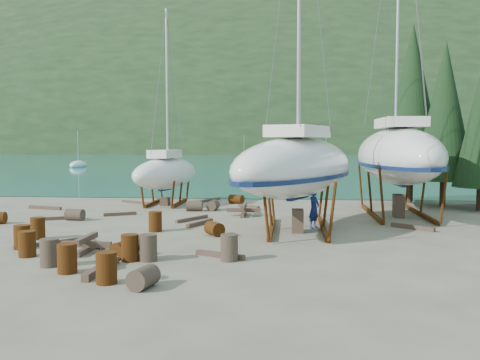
# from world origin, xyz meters

# --- Properties ---
(ground) EXTENTS (600.00, 600.00, 0.00)m
(ground) POSITION_xyz_m (0.00, 0.00, 0.00)
(ground) COLOR #5D5949
(ground) RESTS_ON ground
(bay_water) EXTENTS (700.00, 700.00, 0.00)m
(bay_water) POSITION_xyz_m (0.00, 315.00, 0.01)
(bay_water) COLOR #187877
(bay_water) RESTS_ON ground
(far_hill) EXTENTS (800.00, 360.00, 110.00)m
(far_hill) POSITION_xyz_m (0.00, 320.00, 0.00)
(far_hill) COLOR black
(far_hill) RESTS_ON ground
(far_house_left) EXTENTS (6.60, 5.60, 5.60)m
(far_house_left) POSITION_xyz_m (-60.00, 190.00, 2.92)
(far_house_left) COLOR beige
(far_house_left) RESTS_ON ground
(far_house_center) EXTENTS (6.60, 5.60, 5.60)m
(far_house_center) POSITION_xyz_m (-20.00, 190.00, 2.92)
(far_house_center) COLOR beige
(far_house_center) RESTS_ON ground
(far_house_right) EXTENTS (6.60, 5.60, 5.60)m
(far_house_right) POSITION_xyz_m (30.00, 190.00, 2.92)
(far_house_right) COLOR beige
(far_house_right) RESTS_ON ground
(cypress_near_right) EXTENTS (3.60, 3.60, 10.00)m
(cypress_near_right) POSITION_xyz_m (12.50, 12.00, 5.79)
(cypress_near_right) COLOR black
(cypress_near_right) RESTS_ON ground
(cypress_back_left) EXTENTS (4.14, 4.14, 11.50)m
(cypress_back_left) POSITION_xyz_m (11.00, 14.00, 6.66)
(cypress_back_left) COLOR black
(cypress_back_left) RESTS_ON ground
(moored_boat_left) EXTENTS (2.00, 5.00, 6.05)m
(moored_boat_left) POSITION_xyz_m (-30.00, 60.00, 0.39)
(moored_boat_left) COLOR silver
(moored_boat_left) RESTS_ON ground
(moored_boat_mid) EXTENTS (2.00, 5.00, 6.05)m
(moored_boat_mid) POSITION_xyz_m (10.00, 80.00, 0.39)
(moored_boat_mid) COLOR silver
(moored_boat_mid) RESTS_ON ground
(moored_boat_far) EXTENTS (2.00, 5.00, 6.05)m
(moored_boat_far) POSITION_xyz_m (-8.00, 110.00, 0.39)
(moored_boat_far) COLOR silver
(moored_boat_far) RESTS_ON ground
(large_sailboat_near) EXTENTS (7.24, 11.62, 17.67)m
(large_sailboat_near) POSITION_xyz_m (3.55, 2.23, 2.85)
(large_sailboat_near) COLOR silver
(large_sailboat_near) RESTS_ON ground
(large_sailboat_far) EXTENTS (3.92, 12.57, 19.74)m
(large_sailboat_far) POSITION_xyz_m (8.85, 7.43, 3.22)
(large_sailboat_far) COLOR silver
(large_sailboat_far) RESTS_ON ground
(small_sailboat_shore) EXTENTS (4.02, 7.95, 12.17)m
(small_sailboat_shore) POSITION_xyz_m (-4.50, 11.34, 2.00)
(small_sailboat_shore) COLOR silver
(small_sailboat_shore) RESTS_ON ground
(worker) EXTENTS (0.72, 0.78, 1.79)m
(worker) POSITION_xyz_m (4.31, 2.86, 0.89)
(worker) COLOR navy
(worker) RESTS_ON ground
(drum_0) EXTENTS (0.58, 0.58, 0.88)m
(drum_0) POSITION_xyz_m (-6.54, -2.94, 0.44)
(drum_0) COLOR #5C310F
(drum_0) RESTS_ON ground
(drum_1) EXTENTS (0.77, 0.99, 0.58)m
(drum_1) POSITION_xyz_m (-0.68, -7.71, 0.29)
(drum_1) COLOR #2D2823
(drum_1) RESTS_ON ground
(drum_3) EXTENTS (0.58, 0.58, 0.88)m
(drum_3) POSITION_xyz_m (-2.02, -4.52, 0.44)
(drum_3) COLOR #5C310F
(drum_3) RESTS_ON ground
(drum_4) EXTENTS (1.04, 0.90, 0.58)m
(drum_4) POSITION_xyz_m (-0.18, 12.25, 0.29)
(drum_4) COLOR #5C310F
(drum_4) RESTS_ON ground
(drum_5) EXTENTS (0.58, 0.58, 0.88)m
(drum_5) POSITION_xyz_m (-1.42, -4.45, 0.44)
(drum_5) COLOR #2D2823
(drum_5) RESTS_ON ground
(drum_6) EXTENTS (0.97, 1.05, 0.58)m
(drum_6) POSITION_xyz_m (0.07, 0.50, 0.29)
(drum_6) COLOR #5C310F
(drum_6) RESTS_ON ground
(drum_7) EXTENTS (0.58, 0.58, 0.88)m
(drum_7) POSITION_xyz_m (-1.82, -7.34, 0.44)
(drum_7) COLOR #5C310F
(drum_7) RESTS_ON ground
(drum_8) EXTENTS (0.58, 0.58, 0.88)m
(drum_8) POSITION_xyz_m (-6.92, -0.94, 0.44)
(drum_8) COLOR #5C310F
(drum_8) RESTS_ON ground
(drum_9) EXTENTS (0.91, 0.63, 0.58)m
(drum_9) POSITION_xyz_m (-2.18, 8.36, 0.29)
(drum_9) COLOR #2D2823
(drum_9) RESTS_ON ground
(drum_10) EXTENTS (0.58, 0.58, 0.88)m
(drum_10) POSITION_xyz_m (-5.70, -4.19, 0.44)
(drum_10) COLOR #5C310F
(drum_10) RESTS_ON ground
(drum_11) EXTENTS (0.69, 0.95, 0.58)m
(drum_11) POSITION_xyz_m (-1.17, 8.78, 0.29)
(drum_11) COLOR #2D2823
(drum_11) RESTS_ON ground
(drum_12) EXTENTS (0.88, 1.04, 0.58)m
(drum_12) POSITION_xyz_m (-2.35, -4.09, 0.29)
(drum_12) COLOR #5C310F
(drum_12) RESTS_ON ground
(drum_13) EXTENTS (0.58, 0.58, 0.88)m
(drum_13) POSITION_xyz_m (-3.40, -6.28, 0.44)
(drum_13) COLOR #5C310F
(drum_13) RESTS_ON ground
(drum_14) EXTENTS (0.58, 0.58, 0.88)m
(drum_14) POSITION_xyz_m (-2.65, 1.28, 0.44)
(drum_14) COLOR #5C310F
(drum_14) RESTS_ON ground
(drum_15) EXTENTS (0.96, 0.71, 0.58)m
(drum_15) POSITION_xyz_m (-7.49, 4.20, 0.29)
(drum_15) COLOR #2D2823
(drum_15) RESTS_ON ground
(drum_16) EXTENTS (0.58, 0.58, 0.88)m
(drum_16) POSITION_xyz_m (-4.30, -5.52, 0.44)
(drum_16) COLOR #2D2823
(drum_16) RESTS_ON ground
(drum_17) EXTENTS (0.58, 0.58, 0.88)m
(drum_17) POSITION_xyz_m (1.23, -4.20, 0.44)
(drum_17) COLOR #2D2823
(drum_17) RESTS_ON ground
(timber_0) EXTENTS (2.30, 1.45, 0.14)m
(timber_0) POSITION_xyz_m (-6.57, 11.77, 0.07)
(timber_0) COLOR brown
(timber_0) RESTS_ON ground
(timber_1) EXTENTS (1.70, 1.54, 0.19)m
(timber_1) POSITION_xyz_m (8.70, 2.95, 0.10)
(timber_1) COLOR brown
(timber_1) RESTS_ON ground
(timber_2) EXTENTS (2.22, 0.76, 0.19)m
(timber_2) POSITION_xyz_m (-11.02, 8.34, 0.09)
(timber_2) COLOR brown
(timber_2) RESTS_ON ground
(timber_3) EXTENTS (2.12, 2.45, 0.15)m
(timber_3) POSITION_xyz_m (-5.76, -1.97, 0.07)
(timber_3) COLOR brown
(timber_3) RESTS_ON ground
(timber_4) EXTENTS (1.60, 1.00, 0.17)m
(timber_4) POSITION_xyz_m (-5.81, 6.13, 0.09)
(timber_4) COLOR brown
(timber_4) RESTS_ON ground
(timber_6) EXTENTS (1.35, 1.30, 0.19)m
(timber_6) POSITION_xyz_m (0.80, 9.88, 0.10)
(timber_6) COLOR brown
(timber_6) RESTS_ON ground
(timber_7) EXTENTS (1.79, 0.96, 0.17)m
(timber_7) POSITION_xyz_m (0.86, -3.72, 0.09)
(timber_7) COLOR brown
(timber_7) RESTS_ON ground
(timber_8) EXTENTS (0.99, 2.01, 0.19)m
(timber_8) POSITION_xyz_m (-1.01, 3.28, 0.09)
(timber_8) COLOR brown
(timber_8) RESTS_ON ground
(timber_9) EXTENTS (1.07, 2.24, 0.15)m
(timber_9) POSITION_xyz_m (-2.04, 13.58, 0.08)
(timber_9) COLOR brown
(timber_9) RESTS_ON ground
(timber_10) EXTENTS (1.30, 2.19, 0.16)m
(timber_10) POSITION_xyz_m (-1.66, 4.73, 0.08)
(timber_10) COLOR brown
(timber_10) RESTS_ON ground
(timber_12) EXTENTS (1.28, 1.75, 0.17)m
(timber_12) POSITION_xyz_m (-4.09, -2.06, 0.08)
(timber_12) COLOR brown
(timber_12) RESTS_ON ground
(timber_16) EXTENTS (0.31, 2.47, 0.23)m
(timber_16) POSITION_xyz_m (-2.42, -6.08, 0.11)
(timber_16) COLOR brown
(timber_16) RESTS_ON ground
(timber_17) EXTENTS (2.38, 1.33, 0.16)m
(timber_17) POSITION_xyz_m (-8.41, 4.34, 0.08)
(timber_17) COLOR brown
(timber_17) RESTS_ON ground
(timber_pile_fore) EXTENTS (1.80, 1.80, 0.60)m
(timber_pile_fore) POSITION_xyz_m (-3.95, -3.37, 0.30)
(timber_pile_fore) COLOR brown
(timber_pile_fore) RESTS_ON ground
(timber_pile_aft) EXTENTS (1.80, 1.80, 0.60)m
(timber_pile_aft) POSITION_xyz_m (0.77, 6.66, 0.30)
(timber_pile_aft) COLOR brown
(timber_pile_aft) RESTS_ON ground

